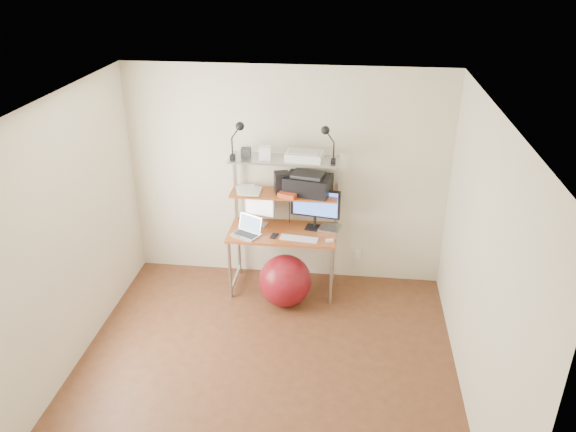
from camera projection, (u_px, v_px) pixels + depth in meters
The scene contains 20 objects.
room at pixel (261, 256), 4.72m from camera, with size 3.60×3.60×3.60m.
computer_desk at pixel (283, 212), 6.19m from camera, with size 1.20×0.60×1.57m.
wall_outlet at pixel (358, 255), 6.64m from camera, with size 0.08×0.01×0.12m, color silver.
monitor_silver at pixel (259, 207), 6.30m from camera, with size 0.36×0.17×0.41m.
monitor_black at pixel (315, 205), 6.19m from camera, with size 0.55×0.19×0.55m.
laptop at pixel (248, 230), 6.16m from camera, with size 0.37×0.35×0.26m.
keyboard at pixel (299, 239), 6.07m from camera, with size 0.41×0.12×0.01m, color silver.
mouse at pixel (330, 241), 6.02m from camera, with size 0.08×0.05×0.02m, color silver.
mac_mini at pixel (330, 229), 6.24m from camera, with size 0.22×0.22×0.04m, color #B3B3B7.
phone at pixel (274, 236), 6.12m from camera, with size 0.07×0.12×0.01m, color black.
printer at pixel (308, 184), 6.12m from camera, with size 0.55×0.43×0.23m.
nas_cube at pixel (282, 182), 6.14m from camera, with size 0.16×0.16×0.23m, color black.
red_box at pixel (288, 195), 6.05m from camera, with size 0.19×0.13×0.05m, color #B83F1D.
scanner at pixel (304, 156), 5.93m from camera, with size 0.41×0.28×0.10m.
box_white at pixel (265, 153), 5.94m from camera, with size 0.12×0.10×0.14m, color silver.
box_grey at pixel (246, 153), 6.01m from camera, with size 0.10×0.10×0.10m, color #2D2D30.
clip_lamp_left at pixel (238, 132), 5.82m from camera, with size 0.17×0.09×0.42m.
clip_lamp_right at pixel (327, 136), 5.73m from camera, with size 0.16×0.09×0.40m.
exercise_ball at pixel (285, 281), 6.15m from camera, with size 0.58×0.58×0.58m, color maroon.
paper_stack at pixel (248, 190), 6.21m from camera, with size 0.32×0.37×0.02m.
Camera 1 is at (0.70, -4.04, 3.62)m, focal length 35.00 mm.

